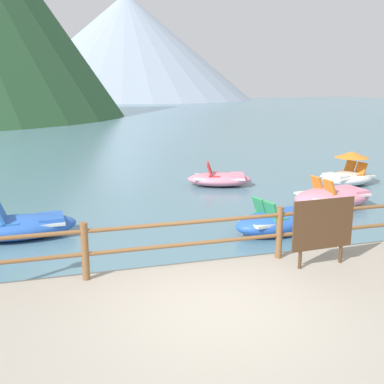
{
  "coord_description": "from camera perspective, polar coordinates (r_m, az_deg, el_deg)",
  "views": [
    {
      "loc": [
        -1.99,
        -5.48,
        3.42
      ],
      "look_at": [
        1.08,
        5.0,
        0.9
      ],
      "focal_mm": 42.61,
      "sensor_mm": 36.0,
      "label": 1
    }
  ],
  "objects": [
    {
      "name": "pedal_boat_5",
      "position": [
        13.86,
        17.21,
        -0.58
      ],
      "size": [
        2.59,
        1.64,
        0.9
      ],
      "color": "pink",
      "rests_on": "ground"
    },
    {
      "name": "pedal_boat_0",
      "position": [
        11.23,
        -20.68,
        -4.05
      ],
      "size": [
        2.6,
        1.25,
        0.87
      ],
      "color": "blue",
      "rests_on": "ground"
    },
    {
      "name": "distant_peak",
      "position": [
        130.23,
        -8.1,
        17.45
      ],
      "size": [
        67.37,
        67.37,
        27.69
      ],
      "primitive_type": "cone",
      "color": "#93A3B7",
      "rests_on": "ground"
    },
    {
      "name": "pedal_boat_1",
      "position": [
        11.07,
        10.58,
        -3.63
      ],
      "size": [
        2.4,
        1.53,
        0.88
      ],
      "color": "blue",
      "rests_on": "ground"
    },
    {
      "name": "dock_railing",
      "position": [
        7.7,
        -0.5,
        -5.53
      ],
      "size": [
        23.92,
        0.12,
        0.95
      ],
      "color": "brown",
      "rests_on": "promenade_dock"
    },
    {
      "name": "sign_board",
      "position": [
        8.07,
        16.07,
        -4.02
      ],
      "size": [
        1.18,
        0.11,
        1.19
      ],
      "color": "silver",
      "rests_on": "promenade_dock"
    },
    {
      "name": "pedal_boat_3",
      "position": [
        17.18,
        18.98,
        2.15
      ],
      "size": [
        2.4,
        1.68,
        1.2
      ],
      "color": "white",
      "rests_on": "ground"
    },
    {
      "name": "pedal_boat_6",
      "position": [
        16.19,
        3.49,
        1.66
      ],
      "size": [
        2.55,
        1.92,
        0.81
      ],
      "color": "pink",
      "rests_on": "ground"
    },
    {
      "name": "ground_plane",
      "position": [
        45.65,
        -13.94,
        8.31
      ],
      "size": [
        200.0,
        200.0,
        0.0
      ],
      "primitive_type": "plane",
      "color": "slate"
    }
  ]
}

